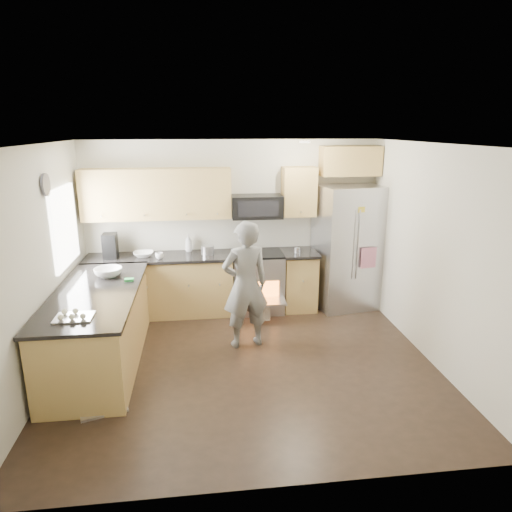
{
  "coord_description": "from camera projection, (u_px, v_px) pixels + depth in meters",
  "views": [
    {
      "loc": [
        -0.49,
        -4.96,
        2.78
      ],
      "look_at": [
        0.18,
        0.5,
        1.22
      ],
      "focal_mm": 32.0,
      "sensor_mm": 36.0,
      "label": 1
    }
  ],
  "objects": [
    {
      "name": "ground",
      "position": [
        246.0,
        363.0,
        5.55
      ],
      "size": [
        4.5,
        4.5,
        0.0
      ],
      "primitive_type": "plane",
      "color": "black",
      "rests_on": "ground"
    },
    {
      "name": "room_shell",
      "position": [
        242.0,
        229.0,
        5.11
      ],
      "size": [
        4.54,
        4.04,
        2.62
      ],
      "color": "beige",
      "rests_on": "ground"
    },
    {
      "name": "back_cabinet_run",
      "position": [
        196.0,
        251.0,
        6.89
      ],
      "size": [
        4.45,
        0.64,
        2.5
      ],
      "color": "#AB8444",
      "rests_on": "ground"
    },
    {
      "name": "peninsula",
      "position": [
        99.0,
        327.0,
        5.46
      ],
      "size": [
        0.96,
        2.36,
        1.04
      ],
      "color": "#AB8444",
      "rests_on": "ground"
    },
    {
      "name": "stove_range",
      "position": [
        258.0,
        268.0,
        7.03
      ],
      "size": [
        0.76,
        0.97,
        1.79
      ],
      "color": "#B7B7BC",
      "rests_on": "ground"
    },
    {
      "name": "refrigerator",
      "position": [
        348.0,
        247.0,
        7.12
      ],
      "size": [
        1.06,
        0.89,
        1.93
      ],
      "rotation": [
        0.0,
        0.0,
        0.17
      ],
      "color": "#B7B7BC",
      "rests_on": "ground"
    },
    {
      "name": "person",
      "position": [
        245.0,
        285.0,
        5.81
      ],
      "size": [
        0.68,
        0.52,
        1.67
      ],
      "primitive_type": "imported",
      "rotation": [
        0.0,
        0.0,
        3.36
      ],
      "color": "slate",
      "rests_on": "ground"
    },
    {
      "name": "dish_rack",
      "position": [
        103.0,
        401.0,
        4.66
      ],
      "size": [
        0.55,
        0.49,
        0.29
      ],
      "rotation": [
        0.0,
        0.0,
        0.31
      ],
      "color": "#B7B7BC",
      "rests_on": "ground"
    }
  ]
}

